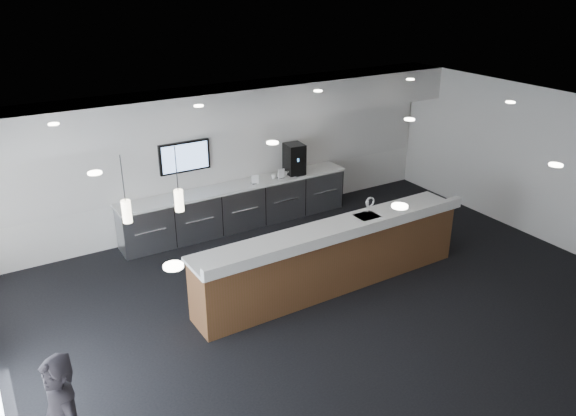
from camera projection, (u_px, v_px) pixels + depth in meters
ground at (338, 307)px, 9.14m from camera, size 10.00×10.00×0.00m
ceiling at (346, 128)px, 7.95m from camera, size 10.00×8.00×0.02m
back_wall at (229, 155)px, 11.69m from camera, size 10.00×0.02×3.00m
right_wall at (550, 168)px, 10.91m from camera, size 0.02×8.00×3.00m
soffit_bulkhead at (236, 104)px, 10.89m from camera, size 10.00×0.90×0.70m
alcove_panel at (229, 151)px, 11.63m from camera, size 9.80×0.06×1.40m
back_credenza at (238, 206)px, 11.81m from camera, size 5.06×0.66×0.95m
wall_tv at (185, 157)px, 11.09m from camera, size 1.05×0.08×0.62m
pendant_left at (169, 191)px, 7.74m from camera, size 0.12×0.12×0.30m
pendant_right at (118, 202)px, 7.41m from camera, size 0.12×0.12×0.30m
ceiling_can_lights at (346, 130)px, 7.96m from camera, size 7.00×5.00×0.02m
service_counter at (333, 257)px, 9.53m from camera, size 5.08×0.92×1.49m
coffee_machine at (294, 159)px, 12.16m from camera, size 0.41×0.52×0.66m
info_sign_left at (255, 179)px, 11.64m from camera, size 0.15×0.07×0.20m
info_sign_right at (281, 174)px, 11.94m from camera, size 0.16×0.03×0.21m
cup_0 at (296, 172)px, 12.20m from camera, size 0.11×0.11×0.10m
cup_1 at (291, 173)px, 12.13m from camera, size 0.15×0.15×0.10m
cup_2 at (285, 174)px, 12.07m from camera, size 0.14×0.14×0.10m
cup_3 at (279, 175)px, 12.00m from camera, size 0.14×0.14×0.10m
cup_4 at (274, 177)px, 11.93m from camera, size 0.15×0.15×0.10m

